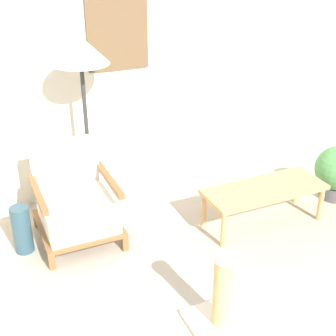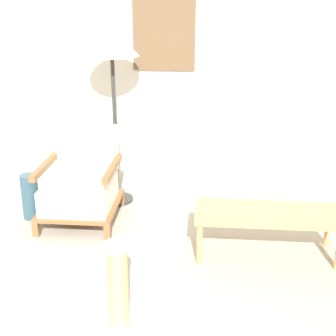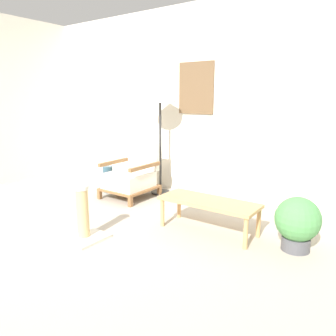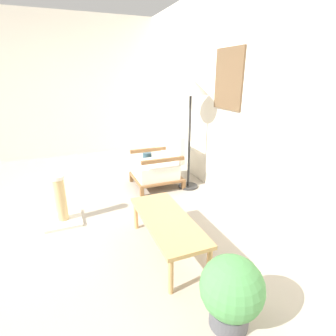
# 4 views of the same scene
# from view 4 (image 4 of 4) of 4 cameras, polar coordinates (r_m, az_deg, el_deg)

# --- Properties ---
(ground_plane) EXTENTS (14.00, 14.00, 0.00)m
(ground_plane) POSITION_cam_4_polar(r_m,az_deg,el_deg) (3.30, -26.71, -11.71)
(ground_plane) COLOR #A89E8E
(wall_back) EXTENTS (8.00, 0.09, 2.70)m
(wall_back) POSITION_cam_4_polar(r_m,az_deg,el_deg) (3.49, 13.20, 15.06)
(wall_back) COLOR silver
(wall_back) RESTS_ON ground_plane
(wall_left) EXTENTS (0.06, 8.00, 2.70)m
(wall_left) POSITION_cam_4_polar(r_m,az_deg,el_deg) (5.71, -21.99, 15.79)
(wall_left) COLOR silver
(wall_left) RESTS_ON ground_plane
(armchair) EXTENTS (0.64, 0.69, 0.77)m
(armchair) POSITION_cam_4_polar(r_m,az_deg,el_deg) (3.93, -2.06, 0.38)
(armchair) COLOR brown
(armchair) RESTS_ON ground_plane
(floor_lamp) EXTENTS (0.47, 0.47, 1.58)m
(floor_lamp) POSITION_cam_4_polar(r_m,az_deg,el_deg) (3.65, 4.97, 16.25)
(floor_lamp) COLOR #2D2D2D
(floor_lamp) RESTS_ON ground_plane
(coffee_table) EXTENTS (1.06, 0.42, 0.35)m
(coffee_table) POSITION_cam_4_polar(r_m,az_deg,el_deg) (2.48, -0.20, -11.72)
(coffee_table) COLOR tan
(coffee_table) RESTS_ON ground_plane
(vase) EXTENTS (0.15, 0.15, 0.40)m
(vase) POSITION_cam_4_polar(r_m,az_deg,el_deg) (4.35, -4.51, 0.84)
(vase) COLOR #2D4C5B
(vase) RESTS_ON ground_plane
(potted_plant) EXTENTS (0.42, 0.42, 0.52)m
(potted_plant) POSITION_cam_4_polar(r_m,az_deg,el_deg) (1.91, 13.64, -24.53)
(potted_plant) COLOR #4C4C51
(potted_plant) RESTS_ON ground_plane
(scratching_post) EXTENTS (0.40, 0.40, 0.56)m
(scratching_post) POSITION_cam_4_polar(r_m,az_deg,el_deg) (3.23, -22.12, -7.75)
(scratching_post) COLOR beige
(scratching_post) RESTS_ON ground_plane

